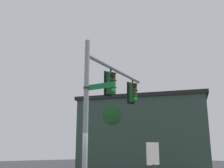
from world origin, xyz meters
name	(u,v)px	position (x,y,z in m)	size (l,w,h in m)	color
signal_pole	(86,115)	(0.00, 0.00, 3.20)	(0.21, 0.21, 6.40)	gray
mast_arm	(117,71)	(-2.42, -0.94, 5.74)	(0.17, 0.17, 5.19)	gray
traffic_light_nearest_pole	(111,83)	(-1.82, -0.69, 4.95)	(0.54, 0.49, 1.31)	black
traffic_light_mid_inner	(133,92)	(-4.07, -1.57, 4.95)	(0.54, 0.49, 1.31)	black
street_name_sign	(96,87)	(-0.16, 0.42, 4.31)	(0.61, 1.34, 0.22)	#147238
storefront_building	(145,135)	(-11.34, -7.85, 3.15)	(11.72, 12.64, 6.28)	#33473D
tree_by_storefront	(118,118)	(-8.99, -8.75, 4.56)	(3.95, 3.95, 6.55)	#4C3823
historical_marker	(153,164)	(-1.31, 2.29, 1.40)	(0.60, 0.08, 2.13)	#333333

